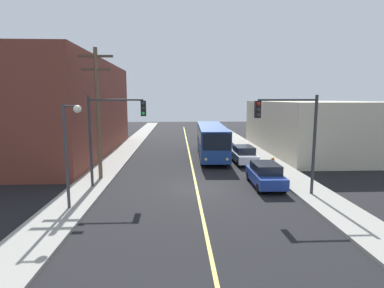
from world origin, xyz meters
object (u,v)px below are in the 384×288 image
object	(u,v)px
parked_car_blue	(265,174)
traffic_signal_left_corner	(113,124)
street_lamp_left	(70,141)
utility_pole_near	(98,108)
fire_hydrant	(273,162)
traffic_signal_right_corner	(290,126)
city_bus	(211,139)
parked_car_white	(244,155)

from	to	relation	value
parked_car_blue	traffic_signal_left_corner	bearing A→B (deg)	179.12
traffic_signal_left_corner	street_lamp_left	world-z (taller)	traffic_signal_left_corner
utility_pole_near	fire_hydrant	bearing A→B (deg)	12.78
utility_pole_near	traffic_signal_left_corner	size ratio (longest dim) A/B	1.55
parked_car_blue	traffic_signal_right_corner	distance (m)	4.15
utility_pole_near	fire_hydrant	xyz separation A→B (m)	(13.76, 3.12, -4.70)
utility_pole_near	traffic_signal_left_corner	distance (m)	2.75
traffic_signal_left_corner	street_lamp_left	size ratio (longest dim) A/B	1.09
utility_pole_near	city_bus	bearing A→B (deg)	44.08
traffic_signal_right_corner	utility_pole_near	bearing A→B (deg)	160.31
parked_car_blue	traffic_signal_left_corner	distance (m)	10.67
traffic_signal_right_corner	fire_hydrant	xyz separation A→B (m)	(1.44, 7.53, -3.72)
traffic_signal_left_corner	traffic_signal_right_corner	xyz separation A→B (m)	(10.82, -2.32, 0.00)
city_bus	utility_pole_near	distance (m)	13.14
parked_car_white	traffic_signal_right_corner	distance (m)	10.31
utility_pole_near	traffic_signal_right_corner	world-z (taller)	utility_pole_near
utility_pole_near	street_lamp_left	bearing A→B (deg)	-89.26
traffic_signal_left_corner	street_lamp_left	bearing A→B (deg)	-108.78
parked_car_white	traffic_signal_right_corner	xyz separation A→B (m)	(0.61, -9.69, 3.46)
city_bus	street_lamp_left	bearing A→B (deg)	-120.92
utility_pole_near	street_lamp_left	size ratio (longest dim) A/B	1.69
utility_pole_near	parked_car_white	bearing A→B (deg)	24.28
traffic_signal_left_corner	fire_hydrant	size ratio (longest dim) A/B	7.14
city_bus	utility_pole_near	bearing A→B (deg)	-135.92
fire_hydrant	traffic_signal_right_corner	bearing A→B (deg)	-100.82
parked_car_blue	fire_hydrant	world-z (taller)	parked_car_blue
parked_car_white	street_lamp_left	xyz separation A→B (m)	(-11.63, -11.54, 2.90)
city_bus	parked_car_blue	distance (m)	11.38
traffic_signal_right_corner	city_bus	bearing A→B (deg)	103.65
utility_pole_near	traffic_signal_right_corner	bearing A→B (deg)	-19.69
parked_car_white	street_lamp_left	bearing A→B (deg)	-135.23
city_bus	fire_hydrant	size ratio (longest dim) A/B	14.55
parked_car_blue	fire_hydrant	size ratio (longest dim) A/B	5.27
parked_car_white	fire_hydrant	world-z (taller)	parked_car_white
city_bus	traffic_signal_left_corner	xyz separation A→B (m)	(-7.61, -10.91, 2.49)
traffic_signal_right_corner	fire_hydrant	distance (m)	8.52
city_bus	utility_pole_near	world-z (taller)	utility_pole_near
street_lamp_left	fire_hydrant	distance (m)	16.88
parked_car_blue	street_lamp_left	xyz separation A→B (m)	(-11.51, -4.01, 2.90)
city_bus	parked_car_white	distance (m)	4.50
fire_hydrant	parked_car_white	bearing A→B (deg)	133.44
city_bus	traffic_signal_left_corner	bearing A→B (deg)	-124.90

